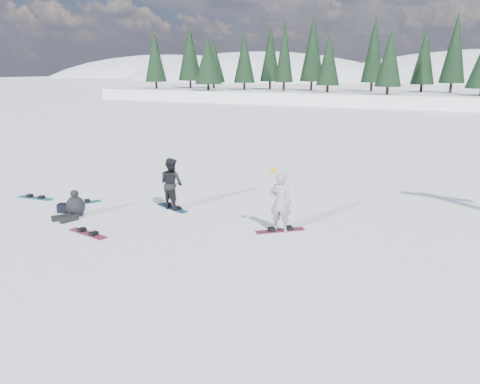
% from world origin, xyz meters
% --- Properties ---
extents(ground, '(420.00, 420.00, 0.00)m').
position_xyz_m(ground, '(0.00, 0.00, 0.00)').
color(ground, white).
rests_on(ground, ground).
extents(alpine_backdrop, '(412.50, 227.00, 53.20)m').
position_xyz_m(alpine_backdrop, '(-11.72, 189.17, -13.97)').
color(alpine_backdrop, white).
rests_on(alpine_backdrop, ground).
extents(snowboarder_woman, '(0.67, 0.45, 1.97)m').
position_xyz_m(snowboarder_woman, '(2.72, 1.17, 0.92)').
color(snowboarder_woman, gray).
rests_on(snowboarder_woman, ground).
extents(snowboarder_man, '(1.01, 0.87, 1.79)m').
position_xyz_m(snowboarder_man, '(-1.51, 1.77, 0.90)').
color(snowboarder_man, black).
rests_on(snowboarder_man, ground).
extents(seated_rider, '(0.82, 1.19, 0.91)m').
position_xyz_m(seated_rider, '(-3.86, -0.43, 0.35)').
color(seated_rider, black).
rests_on(seated_rider, ground).
extents(gear_bag, '(0.53, 0.46, 0.30)m').
position_xyz_m(gear_bag, '(-4.56, -0.17, 0.15)').
color(gear_bag, black).
rests_on(gear_bag, ground).
extents(snowboard_woman, '(1.33, 1.18, 0.03)m').
position_xyz_m(snowboard_woman, '(2.72, 1.17, 0.01)').
color(snowboard_woman, maroon).
rests_on(snowboard_woman, ground).
extents(snowboard_man, '(1.50, 0.81, 0.03)m').
position_xyz_m(snowboard_man, '(-1.51, 1.77, 0.01)').
color(snowboard_man, '#155578').
rests_on(snowboard_man, ground).
extents(snowboard_loose_a, '(1.05, 1.41, 0.03)m').
position_xyz_m(snowboard_loose_a, '(-4.84, 0.79, 0.01)').
color(snowboard_loose_a, teal).
rests_on(snowboard_loose_a, ground).
extents(snowboard_loose_c, '(1.52, 0.41, 0.03)m').
position_xyz_m(snowboard_loose_c, '(-6.88, 0.65, 0.01)').
color(snowboard_loose_c, teal).
rests_on(snowboard_loose_c, ground).
extents(snowboard_loose_b, '(1.53, 0.55, 0.03)m').
position_xyz_m(snowboard_loose_b, '(-2.32, -1.51, 0.01)').
color(snowboard_loose_b, '#9B224D').
rests_on(snowboard_loose_b, ground).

